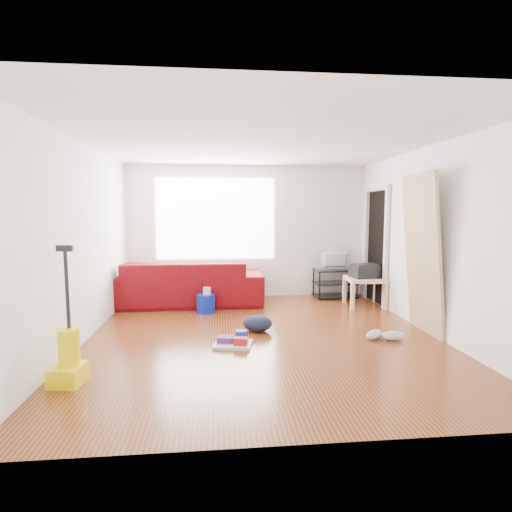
{
  "coord_description": "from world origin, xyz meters",
  "views": [
    {
      "loc": [
        -0.59,
        -5.08,
        1.62
      ],
      "look_at": [
        -0.02,
        0.6,
        0.99
      ],
      "focal_mm": 28.0,
      "sensor_mm": 36.0,
      "label": 1
    }
  ],
  "objects": [
    {
      "name": "room",
      "position": [
        0.07,
        0.15,
        1.25
      ],
      "size": [
        4.51,
        5.01,
        2.51
      ],
      "color": "#521D0D",
      "rests_on": "ground"
    },
    {
      "name": "sofa",
      "position": [
        -1.14,
        1.95,
        0.0
      ],
      "size": [
        2.69,
        1.05,
        0.79
      ],
      "primitive_type": "imported",
      "rotation": [
        0.0,
        0.0,
        3.14
      ],
      "color": "#530304",
      "rests_on": "ground"
    },
    {
      "name": "tv_stand",
      "position": [
        1.65,
        2.22,
        0.28
      ],
      "size": [
        0.81,
        0.49,
        0.54
      ],
      "rotation": [
        0.0,
        0.0,
        0.05
      ],
      "color": "black",
      "rests_on": "ground"
    },
    {
      "name": "tv",
      "position": [
        1.65,
        2.22,
        0.73
      ],
      "size": [
        0.64,
        0.08,
        0.37
      ],
      "primitive_type": "imported",
      "rotation": [
        0.0,
        0.0,
        3.14
      ],
      "color": "black",
      "rests_on": "tv_stand"
    },
    {
      "name": "side_table",
      "position": [
        1.95,
        1.48,
        0.42
      ],
      "size": [
        0.66,
        0.66,
        0.5
      ],
      "rotation": [
        0.0,
        0.0,
        -0.08
      ],
      "color": "beige",
      "rests_on": "ground"
    },
    {
      "name": "printer",
      "position": [
        1.95,
        1.48,
        0.62
      ],
      "size": [
        0.51,
        0.42,
        0.24
      ],
      "rotation": [
        0.0,
        0.0,
        0.16
      ],
      "color": "black",
      "rests_on": "side_table"
    },
    {
      "name": "bucket",
      "position": [
        -0.77,
        1.3,
        0.0
      ],
      "size": [
        0.38,
        0.38,
        0.3
      ],
      "primitive_type": "cylinder",
      "rotation": [
        0.0,
        0.0,
        -0.35
      ],
      "color": "#0B1FA4",
      "rests_on": "ground"
    },
    {
      "name": "toilet_paper",
      "position": [
        -0.75,
        1.31,
        0.21
      ],
      "size": [
        0.12,
        0.12,
        0.11
      ],
      "primitive_type": "cylinder",
      "color": "silver",
      "rests_on": "bucket"
    },
    {
      "name": "cleaning_tray",
      "position": [
        -0.39,
        -0.36,
        0.05
      ],
      "size": [
        0.5,
        0.43,
        0.16
      ],
      "rotation": [
        0.0,
        0.0,
        -0.19
      ],
      "color": "silver",
      "rests_on": "ground"
    },
    {
      "name": "backpack",
      "position": [
        -0.04,
        0.2,
        0.0
      ],
      "size": [
        0.48,
        0.43,
        0.22
      ],
      "primitive_type": "ellipsoid",
      "rotation": [
        0.0,
        0.0,
        -0.31
      ],
      "color": "black",
      "rests_on": "ground"
    },
    {
      "name": "sneakers",
      "position": [
        1.52,
        -0.32,
        0.06
      ],
      "size": [
        0.53,
        0.27,
        0.12
      ],
      "rotation": [
        0.0,
        0.0,
        0.09
      ],
      "color": "silver",
      "rests_on": "ground"
    },
    {
      "name": "vacuum",
      "position": [
        -2.0,
        -1.27,
        0.24
      ],
      "size": [
        0.32,
        0.35,
        1.31
      ],
      "rotation": [
        0.0,
        0.0,
        -0.14
      ],
      "color": "yellow",
      "rests_on": "ground"
    },
    {
      "name": "door_panel",
      "position": [
        2.13,
        -0.07,
        0.0
      ],
      "size": [
        0.27,
        0.85,
        2.13
      ],
      "primitive_type": "cube",
      "rotation": [
        0.0,
        -0.1,
        0.0
      ],
      "color": "#9E855D",
      "rests_on": "ground"
    }
  ]
}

